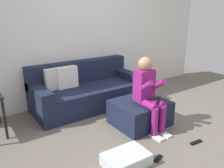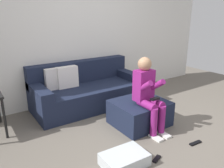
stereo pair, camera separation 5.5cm
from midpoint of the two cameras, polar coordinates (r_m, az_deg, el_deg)
name	(u,v)px [view 2 (the right image)]	position (r m, az deg, el deg)	size (l,w,h in m)	color
ground_plane	(154,134)	(3.46, 10.99, -12.32)	(7.95, 7.95, 0.00)	#6B6359
wall_back	(88,34)	(4.60, -5.73, 12.29)	(6.12, 0.10, 2.57)	silver
couch_sectional	(86,90)	(4.29, -6.15, -1.55)	(2.02, 0.90, 0.82)	#192138
ottoman	(140,113)	(3.64, 7.39, -7.18)	(0.81, 0.70, 0.38)	#192138
person_seated	(148,91)	(3.35, 9.47, -1.86)	(0.28, 0.60, 1.10)	#8C1E72
storage_bin	(124,159)	(2.79, 3.73, -18.38)	(0.52, 0.36, 0.15)	silver
remote_near_ottoman	(195,143)	(3.39, 20.69, -13.71)	(0.19, 0.05, 0.02)	black
remote_by_storage_bin	(157,159)	(2.95, 11.71, -17.94)	(0.15, 0.05, 0.02)	black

